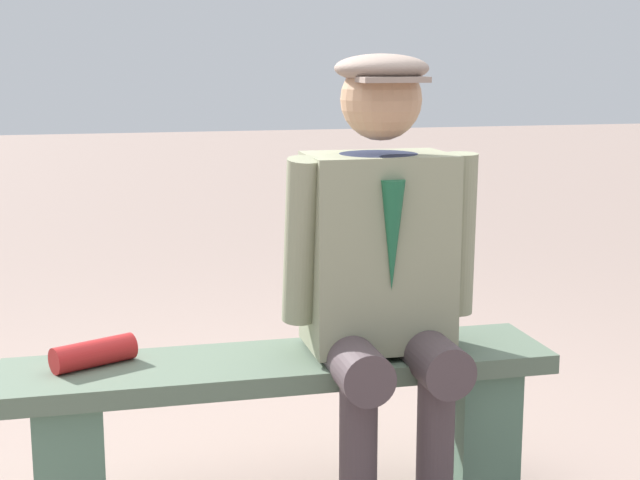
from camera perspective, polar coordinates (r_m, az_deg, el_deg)
The scene contains 3 objects.
bench at distance 2.94m, azimuth -2.27°, elevation -10.26°, with size 1.63×0.36×0.50m.
seated_man at distance 2.83m, azimuth 3.71°, elevation -1.35°, with size 0.60×0.54×1.38m.
rolled_magazine at distance 2.85m, azimuth -13.32°, elevation -6.58°, with size 0.08×0.08×0.25m, color #B21E1E.
Camera 1 is at (0.53, 2.69, 1.38)m, focal length 53.74 mm.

